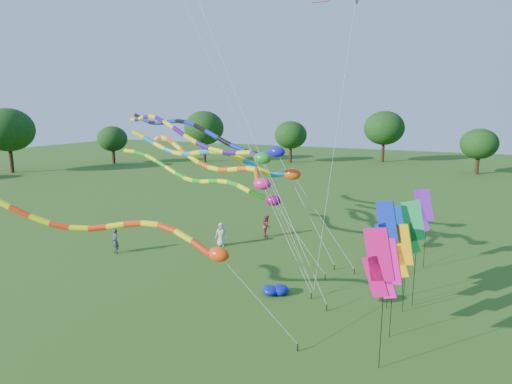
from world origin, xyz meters
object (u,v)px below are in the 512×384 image
at_px(tube_kite_orange, 217,164).
at_px(person_c, 267,226).
at_px(person_b, 115,241).
at_px(person_a, 221,234).
at_px(blue_nylon_heap, 274,287).
at_px(tube_kite_red, 119,229).

height_order(tube_kite_orange, person_c, tube_kite_orange).
bearing_deg(person_b, person_a, 60.51).
relative_size(tube_kite_orange, blue_nylon_heap, 9.26).
height_order(tube_kite_red, person_b, tube_kite_red).
xyz_separation_m(blue_nylon_heap, person_c, (-3.97, 8.09, 0.58)).
bearing_deg(person_a, tube_kite_red, -106.98).
bearing_deg(tube_kite_orange, tube_kite_red, -60.07).
bearing_deg(person_c, person_a, 128.02).
distance_m(tube_kite_red, tube_kite_orange, 9.10).
height_order(tube_kite_orange, person_b, tube_kite_orange).
xyz_separation_m(person_b, person_c, (7.08, 7.14, -0.03)).
height_order(blue_nylon_heap, person_a, person_a).
distance_m(person_b, person_c, 10.05).
xyz_separation_m(tube_kite_red, person_b, (-6.85, 6.81, -3.38)).
relative_size(person_a, person_c, 1.01).
height_order(tube_kite_orange, person_a, tube_kite_orange).
bearing_deg(person_a, tube_kite_orange, -90.92).
xyz_separation_m(blue_nylon_heap, person_b, (-11.05, 0.96, 0.61)).
xyz_separation_m(tube_kite_red, blue_nylon_heap, (4.20, 5.85, -3.99)).
height_order(tube_kite_red, person_a, tube_kite_red).
height_order(tube_kite_orange, blue_nylon_heap, tube_kite_orange).
xyz_separation_m(blue_nylon_heap, person_a, (-5.86, 5.01, 0.58)).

